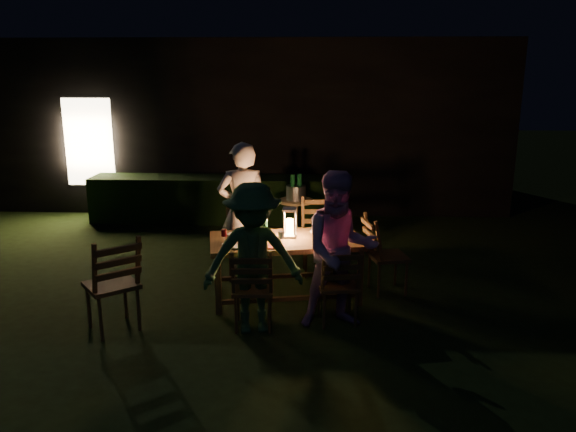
{
  "coord_description": "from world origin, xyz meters",
  "views": [
    {
      "loc": [
        1.37,
        -6.01,
        2.64
      ],
      "look_at": [
        1.06,
        0.51,
        0.94
      ],
      "focal_mm": 35.0,
      "sensor_mm": 36.0,
      "label": 1
    }
  ],
  "objects_px": {
    "dining_table": "(286,244)",
    "lantern": "(290,224)",
    "person_opp_right": "(340,250)",
    "bottle_bucket_a": "(293,190)",
    "chair_near_left": "(253,303)",
    "bottle_table": "(265,228)",
    "bottle_bucket_b": "(299,189)",
    "chair_far_right": "(319,250)",
    "chair_near_right": "(338,298)",
    "person_house_side": "(243,210)",
    "chair_far_left": "(244,255)",
    "ice_bucket": "(296,193)",
    "chair_spare": "(114,301)",
    "chair_end": "(386,268)",
    "side_table": "(296,205)",
    "person_opp_left": "(253,259)"
  },
  "relations": [
    {
      "from": "chair_far_right",
      "to": "chair_far_left",
      "type": "bearing_deg",
      "value": 5.88
    },
    {
      "from": "chair_near_left",
      "to": "lantern",
      "type": "relative_size",
      "value": 2.68
    },
    {
      "from": "dining_table",
      "to": "lantern",
      "type": "height_order",
      "value": "lantern"
    },
    {
      "from": "chair_near_left",
      "to": "chair_far_right",
      "type": "distance_m",
      "value": 1.84
    },
    {
      "from": "chair_near_left",
      "to": "bottle_bucket_b",
      "type": "relative_size",
      "value": 2.93
    },
    {
      "from": "chair_far_right",
      "to": "bottle_table",
      "type": "height_order",
      "value": "chair_far_right"
    },
    {
      "from": "person_opp_left",
      "to": "bottle_bucket_b",
      "type": "height_order",
      "value": "person_opp_left"
    },
    {
      "from": "bottle_bucket_a",
      "to": "person_house_side",
      "type": "bearing_deg",
      "value": -113.57
    },
    {
      "from": "person_house_side",
      "to": "chair_near_left",
      "type": "bearing_deg",
      "value": 89.91
    },
    {
      "from": "bottle_bucket_a",
      "to": "lantern",
      "type": "bearing_deg",
      "value": -88.79
    },
    {
      "from": "bottle_bucket_b",
      "to": "person_opp_right",
      "type": "bearing_deg",
      "value": -80.21
    },
    {
      "from": "chair_near_right",
      "to": "person_opp_left",
      "type": "height_order",
      "value": "person_opp_left"
    },
    {
      "from": "chair_near_left",
      "to": "person_opp_right",
      "type": "xyz_separation_m",
      "value": [
        0.9,
        0.12,
        0.55
      ]
    },
    {
      "from": "chair_spare",
      "to": "lantern",
      "type": "relative_size",
      "value": 3.1
    },
    {
      "from": "side_table",
      "to": "bottle_table",
      "type": "bearing_deg",
      "value": -97.71
    },
    {
      "from": "chair_spare",
      "to": "bottle_bucket_b",
      "type": "distance_m",
      "value": 3.66
    },
    {
      "from": "chair_end",
      "to": "bottle_table",
      "type": "distance_m",
      "value": 1.59
    },
    {
      "from": "chair_near_left",
      "to": "lantern",
      "type": "xyz_separation_m",
      "value": [
        0.34,
        0.9,
        0.61
      ]
    },
    {
      "from": "chair_far_right",
      "to": "ice_bucket",
      "type": "relative_size",
      "value": 3.45
    },
    {
      "from": "chair_far_left",
      "to": "person_opp_left",
      "type": "relative_size",
      "value": 0.64
    },
    {
      "from": "bottle_bucket_a",
      "to": "chair_end",
      "type": "bearing_deg",
      "value": -56.81
    },
    {
      "from": "person_opp_right",
      "to": "ice_bucket",
      "type": "distance_m",
      "value": 2.89
    },
    {
      "from": "chair_near_left",
      "to": "person_opp_right",
      "type": "relative_size",
      "value": 0.56
    },
    {
      "from": "person_opp_right",
      "to": "chair_near_right",
      "type": "bearing_deg",
      "value": 90.56
    },
    {
      "from": "person_opp_right",
      "to": "bottle_bucket_a",
      "type": "relative_size",
      "value": 5.21
    },
    {
      "from": "chair_near_right",
      "to": "chair_spare",
      "type": "height_order",
      "value": "chair_spare"
    },
    {
      "from": "chair_far_left",
      "to": "bottle_bucket_a",
      "type": "relative_size",
      "value": 3.13
    },
    {
      "from": "person_house_side",
      "to": "side_table",
      "type": "distance_m",
      "value": 1.56
    },
    {
      "from": "chair_end",
      "to": "chair_spare",
      "type": "bearing_deg",
      "value": -80.55
    },
    {
      "from": "chair_spare",
      "to": "side_table",
      "type": "bearing_deg",
      "value": 20.61
    },
    {
      "from": "chair_near_right",
      "to": "lantern",
      "type": "bearing_deg",
      "value": 117.48
    },
    {
      "from": "chair_near_right",
      "to": "bottle_table",
      "type": "distance_m",
      "value": 1.2
    },
    {
      "from": "bottle_bucket_a",
      "to": "chair_far_right",
      "type": "bearing_deg",
      "value": -71.72
    },
    {
      "from": "chair_near_right",
      "to": "person_opp_right",
      "type": "bearing_deg",
      "value": -87.96
    },
    {
      "from": "chair_near_left",
      "to": "dining_table",
      "type": "bearing_deg",
      "value": 67.16
    },
    {
      "from": "bottle_table",
      "to": "side_table",
      "type": "bearing_deg",
      "value": 82.29
    },
    {
      "from": "chair_far_left",
      "to": "person_house_side",
      "type": "relative_size",
      "value": 0.56
    },
    {
      "from": "chair_far_right",
      "to": "person_opp_left",
      "type": "xyz_separation_m",
      "value": [
        -0.69,
        -1.75,
        0.47
      ]
    },
    {
      "from": "bottle_table",
      "to": "bottle_bucket_a",
      "type": "relative_size",
      "value": 0.88
    },
    {
      "from": "person_house_side",
      "to": "bottle_bucket_b",
      "type": "relative_size",
      "value": 5.54
    },
    {
      "from": "person_opp_right",
      "to": "lantern",
      "type": "distance_m",
      "value": 0.96
    },
    {
      "from": "chair_far_left",
      "to": "bottle_table",
      "type": "xyz_separation_m",
      "value": [
        0.34,
        -0.72,
        0.57
      ]
    },
    {
      "from": "chair_near_right",
      "to": "chair_end",
      "type": "relative_size",
      "value": 0.93
    },
    {
      "from": "ice_bucket",
      "to": "chair_near_left",
      "type": "bearing_deg",
      "value": -96.74
    },
    {
      "from": "chair_far_right",
      "to": "bottle_bucket_b",
      "type": "xyz_separation_m",
      "value": [
        -0.3,
        1.3,
        0.56
      ]
    },
    {
      "from": "dining_table",
      "to": "chair_near_left",
      "type": "xyz_separation_m",
      "value": [
        -0.3,
        -0.84,
        -0.38
      ]
    },
    {
      "from": "chair_near_left",
      "to": "person_opp_right",
      "type": "height_order",
      "value": "person_opp_right"
    },
    {
      "from": "person_house_side",
      "to": "bottle_bucket_a",
      "type": "height_order",
      "value": "person_house_side"
    },
    {
      "from": "bottle_bucket_a",
      "to": "bottle_bucket_b",
      "type": "distance_m",
      "value": 0.13
    },
    {
      "from": "lantern",
      "to": "bottle_table",
      "type": "distance_m",
      "value": 0.3
    }
  ]
}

